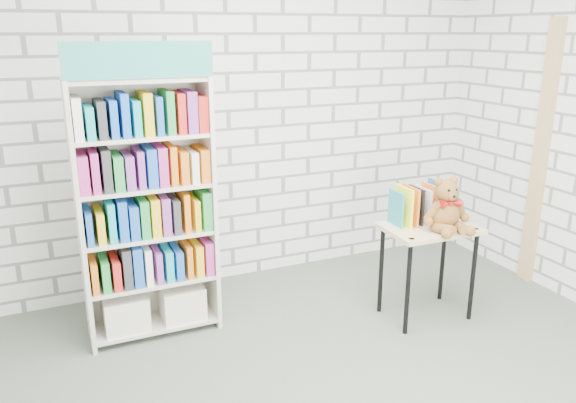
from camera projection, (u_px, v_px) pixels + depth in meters
name	position (u px, v px, depth m)	size (l,w,h in m)	color
room_shell	(364.00, 80.00, 2.52)	(4.52, 4.02, 2.81)	silver
bookshelf	(147.00, 209.00, 3.66)	(0.87, 0.34, 1.94)	beige
display_table	(429.00, 239.00, 3.95)	(0.65, 0.46, 0.69)	tan
table_books	(423.00, 204.00, 3.97)	(0.45, 0.21, 0.27)	teal
teddy_bear	(447.00, 209.00, 3.81)	(0.34, 0.32, 0.37)	brown
door_trim	(540.00, 157.00, 4.42)	(0.05, 0.12, 2.10)	tan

